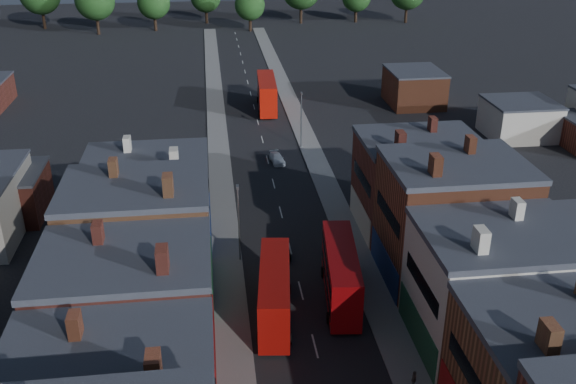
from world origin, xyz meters
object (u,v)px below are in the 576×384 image
object	(u,v)px
bus_2	(267,93)
car_3	(277,159)
bus_0	(275,292)
ped_3	(414,380)
bus_1	(341,273)
car_2	(280,250)

from	to	relation	value
bus_2	car_3	distance (m)	23.53
bus_0	car_3	bearing A→B (deg)	90.20
ped_3	bus_0	bearing A→B (deg)	63.10
bus_0	bus_1	distance (m)	6.43
car_3	ped_3	world-z (taller)	ped_3
bus_1	car_3	distance (m)	32.65
bus_0	ped_3	world-z (taller)	bus_0
bus_0	car_3	distance (m)	34.89
bus_2	car_2	world-z (taller)	bus_2
bus_2	car_3	world-z (taller)	bus_2
car_2	car_3	bearing A→B (deg)	81.71
car_3	bus_2	bearing A→B (deg)	80.45
bus_0	bus_2	world-z (taller)	bus_2
bus_2	car_2	bearing A→B (deg)	-91.19
bus_2	ped_3	bearing A→B (deg)	-83.69
car_2	ped_3	distance (m)	21.61
car_2	car_3	world-z (taller)	car_3
bus_2	bus_0	bearing A→B (deg)	-92.05
car_3	bus_0	bearing A→B (deg)	-103.98
car_2	car_3	xyz separation A→B (m)	(2.40, 24.39, 0.01)
bus_0	bus_2	size ratio (longest dim) A/B	0.90
car_2	ped_3	xyz separation A→B (m)	(7.53, -20.25, 0.33)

